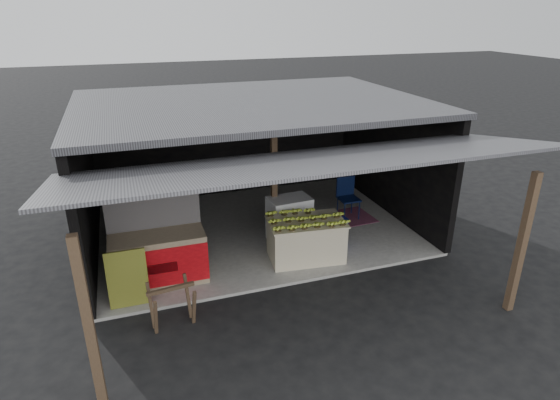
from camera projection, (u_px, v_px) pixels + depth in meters
name	position (u px, v px, depth m)	size (l,w,h in m)	color
ground	(291.00, 285.00, 8.76)	(80.00, 80.00, 0.00)	black
concrete_slab	(254.00, 229.00, 10.93)	(7.00, 5.00, 0.06)	gray
shophouse	(248.00, 139.00, 10.42)	(7.40, 7.29, 3.02)	black
banana_table	(306.00, 239.00, 9.45)	(1.61, 1.10, 0.84)	beige
banana_pile	(307.00, 217.00, 9.26)	(1.40, 0.84, 0.17)	yellow
white_crate	(289.00, 219.00, 10.18)	(0.94, 0.68, 0.99)	white
neighbor_stall	(159.00, 256.00, 8.62)	(1.71, 0.78, 1.76)	#998466
green_signboard	(127.00, 279.00, 7.93)	(0.67, 0.04, 1.01)	black
sawhorse	(172.00, 302.00, 7.47)	(0.76, 0.73, 0.74)	brown
water_barrel	(339.00, 232.00, 10.08)	(0.37, 0.37, 0.54)	navy
plastic_chair	(347.00, 194.00, 11.31)	(0.47, 0.47, 0.99)	#091335
magenta_rug	(342.00, 218.00, 11.38)	(1.50, 1.00, 0.01)	maroon
picture_frames	(221.00, 127.00, 12.25)	(1.62, 0.04, 0.46)	black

